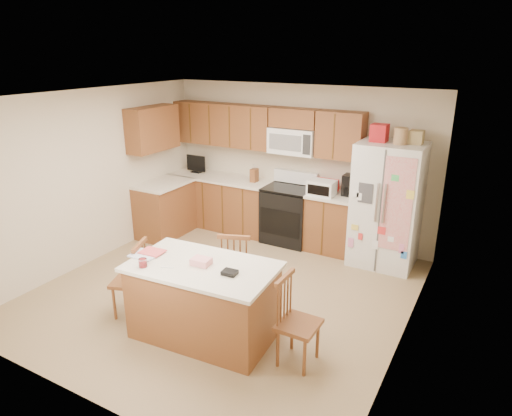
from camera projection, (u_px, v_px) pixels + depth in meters
The scene contains 9 objects.
ground at pixel (225, 291), 5.99m from camera, with size 4.50×4.50×0.00m, color #897756.
room_shell at pixel (222, 186), 5.51m from camera, with size 4.60×4.60×2.52m.
cabinetry at pixel (232, 182), 7.61m from camera, with size 3.36×1.56×2.15m.
stove at pixel (289, 214), 7.43m from camera, with size 0.76×0.65×1.13m.
refrigerator at pixel (387, 204), 6.50m from camera, with size 0.90×0.79×2.04m.
island at pixel (204, 300), 4.95m from camera, with size 1.67×1.02×0.95m.
windsor_chair_left at pixel (132, 280), 5.36m from camera, with size 0.50×0.51×0.93m.
windsor_chair_back at pixel (237, 269), 5.61m from camera, with size 0.53×0.51×0.96m.
windsor_chair_right at pixel (296, 323), 4.52m from camera, with size 0.39×0.41×0.94m.
Camera 1 is at (2.93, -4.42, 3.02)m, focal length 32.00 mm.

